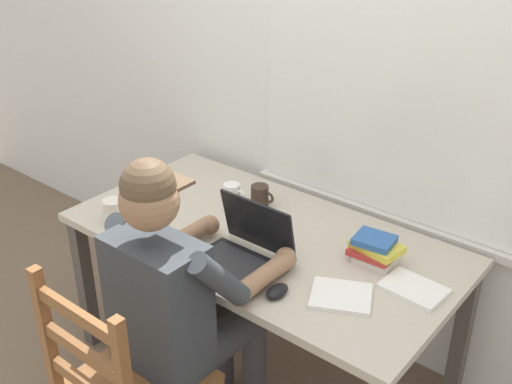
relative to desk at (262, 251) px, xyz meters
name	(u,v)px	position (x,y,z in m)	size (l,w,h in m)	color
ground_plane	(261,367)	(0.00, 0.00, -0.63)	(8.00, 8.00, 0.00)	brown
back_wall	(337,67)	(0.01, 0.50, 0.67)	(6.00, 0.08, 2.60)	silver
desk	(262,251)	(0.00, 0.00, 0.00)	(1.60, 0.83, 0.71)	#BCB29E
seated_person	(182,297)	(0.03, -0.49, 0.07)	(0.50, 0.60, 1.26)	#33383D
laptop	(244,249)	(0.07, -0.19, 0.13)	(0.33, 0.28, 0.23)	black
computer_mouse	(277,291)	(0.29, -0.28, 0.10)	(0.06, 0.10, 0.03)	black
coffee_mug_white	(232,193)	(-0.28, 0.14, 0.12)	(0.11, 0.07, 0.09)	white
coffee_mug_dark	(260,195)	(-0.17, 0.20, 0.12)	(0.12, 0.08, 0.09)	#38281E
coffee_mug_spare	(114,211)	(-0.55, -0.30, 0.13)	(0.12, 0.09, 0.10)	silver
book_stack_main	(375,250)	(0.45, 0.11, 0.13)	(0.19, 0.15, 0.11)	white
paper_pile_near_laptop	(414,289)	(0.65, 0.04, 0.09)	(0.21, 0.15, 0.02)	white
paper_pile_back_corner	(341,296)	(0.47, -0.16, 0.09)	(0.21, 0.18, 0.02)	white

